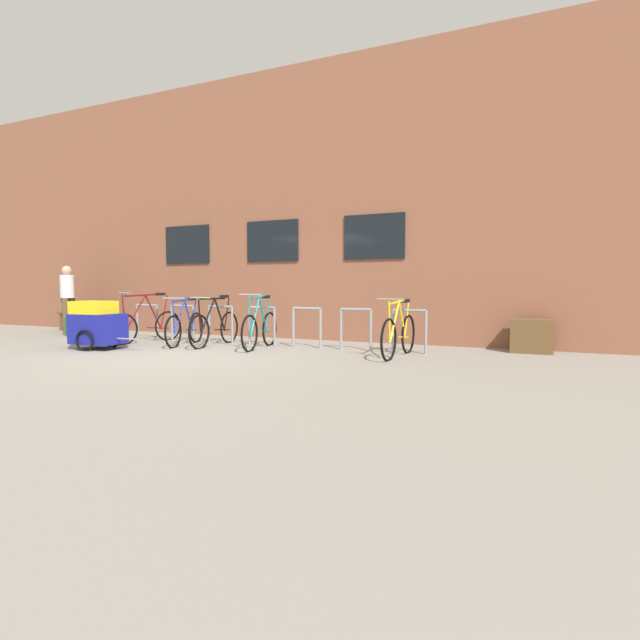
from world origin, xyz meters
TOP-DOWN VIEW (x-y plane):
  - ground_plane at (0.00, 0.00)m, footprint 42.00×42.00m
  - storefront_building at (0.00, 6.05)m, footprint 28.00×5.75m
  - bike_rack at (0.47, 1.90)m, footprint 6.63×0.05m
  - bicycle_maroon at (-1.98, 1.31)m, footprint 0.55×1.69m
  - bicycle_yellow at (3.41, 1.43)m, footprint 0.44×1.72m
  - bicycle_blue at (-0.95, 1.29)m, footprint 0.53×1.62m
  - bicycle_teal at (0.72, 1.42)m, footprint 0.44×1.64m
  - bicycle_black at (-0.33, 1.43)m, footprint 0.44×1.75m
  - bike_trailer at (-2.04, 0.11)m, footprint 1.47×0.73m
  - wooden_bench at (-5.43, 2.63)m, footprint 1.58×0.40m
  - person_by_bench at (-4.94, 1.80)m, footprint 0.32×0.35m
  - person_browsing at (-5.34, 2.13)m, footprint 0.32×0.32m
  - backpack at (-4.52, 1.58)m, footprint 0.30×0.23m
  - planter_box at (5.44, 2.85)m, footprint 0.70×0.44m

SIDE VIEW (x-z plane):
  - ground_plane at x=0.00m, z-range 0.00..0.00m
  - backpack at x=-4.52m, z-range 0.00..0.44m
  - planter_box at x=5.44m, z-range 0.00..0.60m
  - bicycle_blue at x=-0.95m, z-range -0.13..0.86m
  - wooden_bench at x=-5.43m, z-range 0.11..0.62m
  - bicycle_black at x=-0.33m, z-range -0.13..0.89m
  - bicycle_maroon at x=-1.98m, z-range -0.16..0.92m
  - bicycle_yellow at x=3.41m, z-range -0.12..0.88m
  - bicycle_teal at x=0.72m, z-range -0.15..0.91m
  - bike_trailer at x=-2.04m, z-range 0.00..0.93m
  - bike_rack at x=0.47m, z-range 0.09..0.87m
  - person_browsing at x=-5.34m, z-range 0.12..1.75m
  - person_by_bench at x=-4.94m, z-range 0.13..1.81m
  - storefront_building at x=0.00m, z-range 0.00..5.99m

